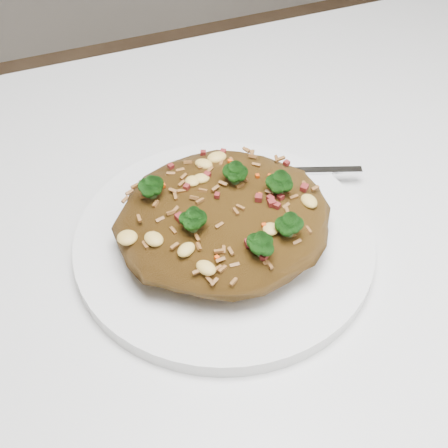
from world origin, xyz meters
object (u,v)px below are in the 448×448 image
(plate, at_px, (224,241))
(fork, at_px, (286,171))
(fried_rice, at_px, (224,212))
(dining_table, at_px, (214,356))

(plate, distance_m, fork, 0.10)
(fried_rice, bearing_deg, plate, 102.62)
(plate, xyz_separation_m, fried_rice, (0.00, -0.00, 0.04))
(plate, height_order, fork, fork)
(plate, xyz_separation_m, fork, (0.09, 0.06, 0.01))
(dining_table, bearing_deg, fork, 42.40)
(dining_table, height_order, fried_rice, fried_rice)
(fork, bearing_deg, plate, -127.12)
(fried_rice, xyz_separation_m, fork, (0.09, 0.06, -0.03))
(plate, relative_size, fried_rice, 1.42)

